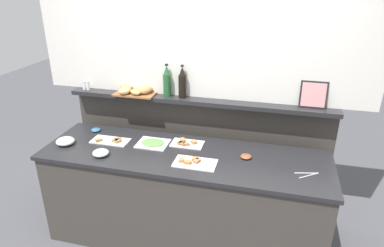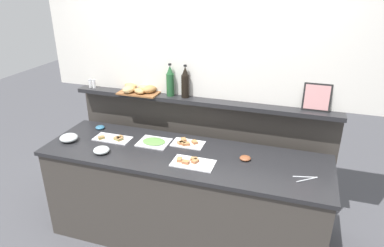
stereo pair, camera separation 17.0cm
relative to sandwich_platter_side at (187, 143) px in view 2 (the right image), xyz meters
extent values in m
plane|color=#4C4C51|center=(0.02, 0.42, -0.92)|extent=(12.00, 12.00, 0.00)
cube|color=#3D3833|center=(0.02, -0.18, -0.48)|extent=(2.46, 0.71, 0.87)
cube|color=#232326|center=(0.02, -0.18, -0.03)|extent=(2.50, 0.75, 0.03)
cube|color=#3D3833|center=(0.02, 0.38, -0.32)|extent=(2.58, 0.08, 1.20)
cube|color=#232326|center=(0.02, 0.33, 0.31)|extent=(2.58, 0.22, 0.04)
cube|color=white|center=(0.02, 0.40, 1.00)|extent=(3.18, 0.08, 1.36)
cube|color=white|center=(0.01, 0.01, -0.01)|extent=(0.29, 0.18, 0.01)
cube|color=#B7844C|center=(-0.03, -0.04, 0.00)|extent=(0.07, 0.06, 0.01)
cube|color=#B24738|center=(-0.03, -0.04, 0.01)|extent=(0.07, 0.06, 0.01)
cube|color=#B7844C|center=(-0.03, -0.04, 0.02)|extent=(0.07, 0.06, 0.01)
cube|color=#B7844C|center=(0.01, -0.04, 0.00)|extent=(0.07, 0.06, 0.01)
cube|color=#B24738|center=(0.01, -0.04, 0.01)|extent=(0.07, 0.06, 0.01)
cube|color=#B7844C|center=(0.01, -0.04, 0.02)|extent=(0.07, 0.06, 0.01)
cube|color=#B7844C|center=(0.06, 0.02, 0.00)|extent=(0.07, 0.07, 0.01)
cube|color=#B24738|center=(0.06, 0.02, 0.01)|extent=(0.07, 0.07, 0.01)
cube|color=#B7844C|center=(0.06, 0.02, 0.02)|extent=(0.07, 0.07, 0.01)
cube|color=#B7844C|center=(-0.05, 0.04, 0.00)|extent=(0.06, 0.07, 0.01)
cube|color=#B24738|center=(-0.05, 0.04, 0.01)|extent=(0.06, 0.07, 0.01)
cube|color=#B7844C|center=(-0.05, 0.04, 0.02)|extent=(0.06, 0.07, 0.01)
cube|color=#B7844C|center=(-0.05, -0.03, 0.00)|extent=(0.06, 0.07, 0.01)
cube|color=#B24738|center=(-0.05, -0.03, 0.01)|extent=(0.06, 0.07, 0.01)
cube|color=#B7844C|center=(-0.05, -0.03, 0.02)|extent=(0.06, 0.07, 0.01)
cube|color=silver|center=(-0.70, -0.11, -0.01)|extent=(0.35, 0.17, 0.01)
cube|color=#AD7A47|center=(-0.61, -0.14, 0.00)|extent=(0.06, 0.07, 0.01)
cube|color=#66994C|center=(-0.61, -0.14, 0.01)|extent=(0.06, 0.07, 0.01)
cube|color=#AD7A47|center=(-0.61, -0.14, 0.02)|extent=(0.06, 0.07, 0.01)
cube|color=#AD7A47|center=(-0.79, -0.16, 0.00)|extent=(0.07, 0.07, 0.01)
cube|color=#66994C|center=(-0.79, -0.16, 0.01)|extent=(0.07, 0.07, 0.01)
cube|color=#AD7A47|center=(-0.79, -0.16, 0.02)|extent=(0.07, 0.07, 0.01)
cube|color=#AD7A47|center=(-0.63, -0.11, 0.00)|extent=(0.05, 0.06, 0.01)
cube|color=#66994C|center=(-0.63, -0.11, 0.01)|extent=(0.05, 0.06, 0.01)
cube|color=#AD7A47|center=(-0.63, -0.11, 0.02)|extent=(0.05, 0.06, 0.01)
cube|color=#AD7A47|center=(-0.64, -0.13, 0.00)|extent=(0.06, 0.05, 0.01)
cube|color=#66994C|center=(-0.64, -0.13, 0.01)|extent=(0.06, 0.05, 0.01)
cube|color=#AD7A47|center=(-0.64, -0.13, 0.02)|extent=(0.06, 0.05, 0.01)
cube|color=white|center=(0.16, -0.32, -0.01)|extent=(0.35, 0.20, 0.01)
cube|color=#AD7A47|center=(0.11, -0.35, 0.00)|extent=(0.06, 0.04, 0.01)
cube|color=#B24738|center=(0.11, -0.35, 0.01)|extent=(0.06, 0.04, 0.01)
cube|color=#AD7A47|center=(0.11, -0.35, 0.02)|extent=(0.06, 0.04, 0.01)
cube|color=#AD7A47|center=(0.04, -0.32, 0.00)|extent=(0.05, 0.06, 0.01)
cube|color=#B24738|center=(0.04, -0.32, 0.01)|extent=(0.05, 0.06, 0.01)
cube|color=#AD7A47|center=(0.04, -0.32, 0.02)|extent=(0.05, 0.06, 0.01)
cube|color=#AD7A47|center=(0.17, -0.31, 0.00)|extent=(0.06, 0.07, 0.01)
cube|color=#B24738|center=(0.17, -0.31, 0.01)|extent=(0.06, 0.07, 0.01)
cube|color=#AD7A47|center=(0.17, -0.31, 0.02)|extent=(0.06, 0.07, 0.01)
cube|color=#AD7A47|center=(0.16, -0.28, 0.00)|extent=(0.06, 0.05, 0.01)
cube|color=#B24738|center=(0.16, -0.28, 0.01)|extent=(0.06, 0.05, 0.01)
cube|color=#AD7A47|center=(0.16, -0.28, 0.02)|extent=(0.06, 0.05, 0.01)
cube|color=silver|center=(-0.30, -0.07, -0.01)|extent=(0.28, 0.24, 0.01)
ellipsoid|color=#66994C|center=(-0.30, -0.07, 0.00)|extent=(0.21, 0.17, 0.01)
ellipsoid|color=silver|center=(-1.06, -0.27, 0.02)|extent=(0.17, 0.17, 0.07)
ellipsoid|color=#BF4C3F|center=(-1.06, -0.27, 0.01)|extent=(0.13, 0.13, 0.04)
ellipsoid|color=silver|center=(-0.65, -0.39, 0.02)|extent=(0.14, 0.14, 0.06)
ellipsoid|color=white|center=(-0.65, -0.39, 0.01)|extent=(0.11, 0.11, 0.03)
ellipsoid|color=teal|center=(-0.94, 0.05, 0.00)|extent=(0.09, 0.09, 0.03)
ellipsoid|color=brown|center=(0.55, -0.12, 0.00)|extent=(0.09, 0.09, 0.03)
cylinder|color=#B7BABF|center=(1.05, -0.28, -0.01)|extent=(0.15, 0.12, 0.01)
cylinder|color=#B7BABF|center=(1.03, -0.25, -0.01)|extent=(0.18, 0.05, 0.01)
sphere|color=#B7BABF|center=(1.12, -0.23, -0.01)|extent=(0.01, 0.01, 0.01)
cylinder|color=#23562D|center=(-0.28, 0.31, 0.43)|extent=(0.08, 0.08, 0.22)
cone|color=#23562D|center=(-0.28, 0.31, 0.58)|extent=(0.06, 0.06, 0.08)
cylinder|color=black|center=(-0.28, 0.31, 0.63)|extent=(0.03, 0.03, 0.02)
cylinder|color=black|center=(-0.12, 0.31, 0.43)|extent=(0.08, 0.08, 0.22)
cone|color=black|center=(-0.12, 0.31, 0.58)|extent=(0.06, 0.06, 0.08)
cylinder|color=black|center=(-0.12, 0.31, 0.63)|extent=(0.03, 0.03, 0.02)
cylinder|color=white|center=(-1.16, 0.30, 0.36)|extent=(0.03, 0.03, 0.08)
cylinder|color=#B7BABF|center=(-1.16, 0.30, 0.41)|extent=(0.03, 0.03, 0.01)
cylinder|color=white|center=(-1.12, 0.30, 0.36)|extent=(0.03, 0.03, 0.08)
cylinder|color=#B7BABF|center=(-1.12, 0.30, 0.41)|extent=(0.03, 0.03, 0.01)
cube|color=brown|center=(-0.60, 0.30, 0.33)|extent=(0.40, 0.26, 0.02)
ellipsoid|color=tan|center=(-0.56, 0.33, 0.37)|extent=(0.17, 0.14, 0.06)
ellipsoid|color=tan|center=(-0.68, 0.26, 0.38)|extent=(0.10, 0.15, 0.07)
ellipsoid|color=#AD7A47|center=(-0.50, 0.33, 0.37)|extent=(0.15, 0.11, 0.06)
ellipsoid|color=tan|center=(-0.68, 0.22, 0.37)|extent=(0.14, 0.15, 0.07)
ellipsoid|color=tan|center=(-0.57, 0.23, 0.37)|extent=(0.14, 0.13, 0.05)
ellipsoid|color=tan|center=(-0.73, 0.37, 0.37)|extent=(0.16, 0.11, 0.06)
ellipsoid|color=tan|center=(-0.70, 0.28, 0.37)|extent=(0.18, 0.14, 0.05)
ellipsoid|color=#B7844C|center=(-0.49, 0.28, 0.38)|extent=(0.16, 0.17, 0.07)
cube|color=black|center=(1.06, 0.34, 0.44)|extent=(0.23, 0.06, 0.24)
cube|color=#CC8C8C|center=(1.06, 0.33, 0.45)|extent=(0.20, 0.04, 0.21)
camera|label=1|loc=(0.75, -2.70, 1.42)|focal=32.25mm
camera|label=2|loc=(0.91, -2.65, 1.42)|focal=32.25mm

